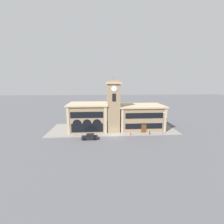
% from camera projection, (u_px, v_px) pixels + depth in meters
% --- Properties ---
extents(ground_plane, '(300.00, 300.00, 0.00)m').
position_uv_depth(ground_plane, '(115.00, 137.00, 42.28)').
color(ground_plane, '#56565B').
extents(sidewalk_kerb, '(39.89, 14.05, 0.15)m').
position_uv_depth(sidewalk_kerb, '(113.00, 129.00, 49.15)').
color(sidewalk_kerb, gray).
rests_on(sidewalk_kerb, ground_plane).
extents(clock_tower, '(4.37, 4.37, 16.89)m').
position_uv_depth(clock_tower, '(114.00, 107.00, 45.06)').
color(clock_tower, '#937A5B').
rests_on(clock_tower, ground_plane).
extents(town_hall_left_wing, '(12.21, 10.20, 8.57)m').
position_uv_depth(town_hall_left_wing, '(88.00, 116.00, 48.03)').
color(town_hall_left_wing, '#937A5B').
rests_on(town_hall_left_wing, ground_plane).
extents(town_hall_right_wing, '(14.51, 10.20, 7.91)m').
position_uv_depth(town_hall_right_wing, '(140.00, 117.00, 49.26)').
color(town_hall_right_wing, '#937A5B').
rests_on(town_hall_right_wing, ground_plane).
extents(parked_car_near, '(4.29, 1.97, 1.41)m').
position_uv_depth(parked_car_near, '(90.00, 137.00, 40.15)').
color(parked_car_near, black).
rests_on(parked_car_near, ground_plane).
extents(street_lamp, '(0.36, 0.36, 6.58)m').
position_uv_depth(street_lamp, '(164.00, 120.00, 43.05)').
color(street_lamp, '#4C4C51').
rests_on(street_lamp, sidewalk_kerb).
extents(bollard, '(0.18, 0.18, 1.06)m').
position_uv_depth(bollard, '(150.00, 133.00, 43.41)').
color(bollard, black).
rests_on(bollard, sidewalk_kerb).
extents(fire_hydrant, '(0.22, 0.22, 0.87)m').
position_uv_depth(fire_hydrant, '(131.00, 134.00, 42.80)').
color(fire_hydrant, red).
rests_on(fire_hydrant, sidewalk_kerb).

